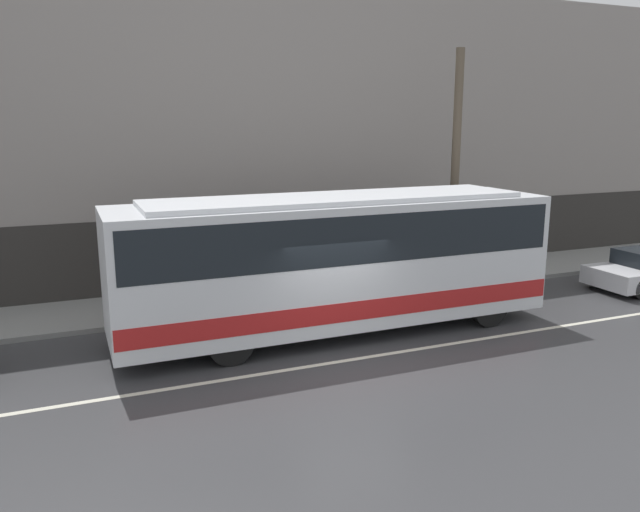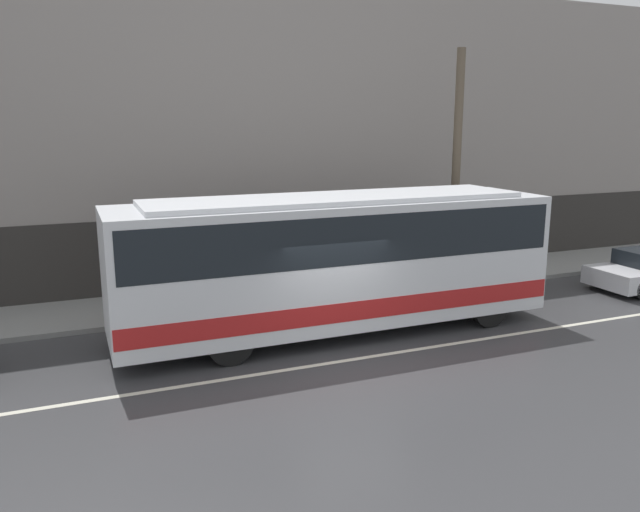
{
  "view_description": "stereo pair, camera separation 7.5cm",
  "coord_description": "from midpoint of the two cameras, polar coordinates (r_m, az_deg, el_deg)",
  "views": [
    {
      "loc": [
        -5.49,
        -11.6,
        5.12
      ],
      "look_at": [
        0.12,
        1.88,
        1.95
      ],
      "focal_mm": 35.0,
      "sensor_mm": 36.0,
      "label": 1
    },
    {
      "loc": [
        -5.42,
        -11.63,
        5.12
      ],
      "look_at": [
        0.12,
        1.88,
        1.95
      ],
      "focal_mm": 35.0,
      "sensor_mm": 36.0,
      "label": 2
    }
  ],
  "objects": [
    {
      "name": "sidewalk",
      "position": [
        18.61,
        -4.71,
        -3.55
      ],
      "size": [
        60.0,
        2.89,
        0.13
      ],
      "color": "gray",
      "rests_on": "ground_plane"
    },
    {
      "name": "transit_bus",
      "position": [
        15.11,
        1.36,
        -0.04
      ],
      "size": [
        10.73,
        2.58,
        3.38
      ],
      "color": "silver",
      "rests_on": "ground_plane"
    },
    {
      "name": "lane_stripe",
      "position": [
        13.81,
        2.39,
        -9.5
      ],
      "size": [
        54.0,
        0.14,
        0.01
      ],
      "color": "beige",
      "rests_on": "ground_plane"
    },
    {
      "name": "utility_pole_near",
      "position": [
        19.54,
        12.15,
        7.74
      ],
      "size": [
        0.26,
        0.26,
        7.09
      ],
      "color": "brown",
      "rests_on": "sidewalk"
    },
    {
      "name": "building_facade",
      "position": [
        19.44,
        -6.41,
        10.34
      ],
      "size": [
        60.0,
        0.35,
        9.34
      ],
      "color": "gray",
      "rests_on": "ground_plane"
    },
    {
      "name": "ground_plane",
      "position": [
        13.81,
        2.39,
        -9.52
      ],
      "size": [
        60.0,
        60.0,
        0.0
      ],
      "primitive_type": "plane",
      "color": "#38383A"
    }
  ]
}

